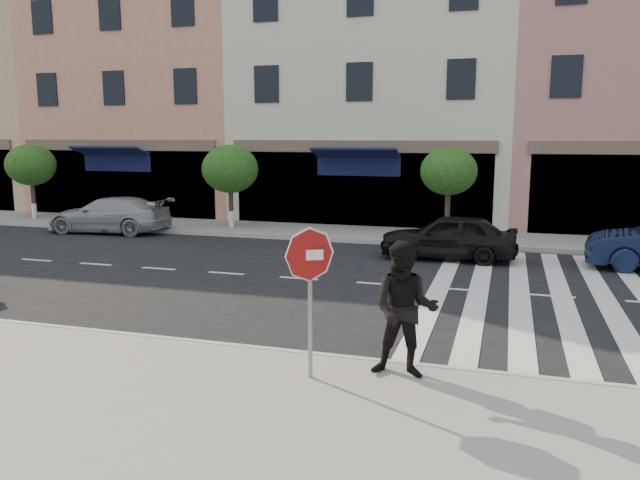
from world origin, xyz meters
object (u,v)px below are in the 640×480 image
Objects in this scene: walker at (405,310)px; car_far_left at (109,215)px; stop_sign at (310,268)px; car_far_mid at (448,237)px.

walker is 16.94m from car_far_left.
walker is at bearing 44.84° from car_far_left.
stop_sign reaches higher than car_far_mid.
stop_sign reaches higher than car_far_left.
car_far_left is at bearing 110.55° from stop_sign.
walker is at bearing -4.30° from stop_sign.
car_far_mid reaches higher than car_far_left.
walker reaches higher than car_far_mid.
stop_sign is 0.48× the size of car_far_left.
stop_sign reaches higher than walker.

